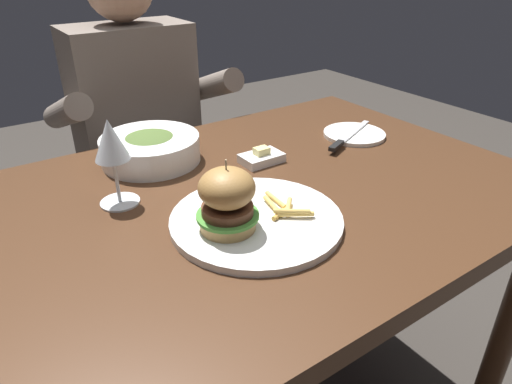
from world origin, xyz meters
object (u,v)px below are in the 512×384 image
object	(u,v)px
bread_plate	(354,134)
table_knife	(347,137)
burger_sandwich	(227,200)
wine_glass	(111,145)
butter_dish	(262,157)
soup_bowl	(150,148)
diner_person	(142,157)
main_plate	(256,220)

from	to	relation	value
bread_plate	table_knife	xyz separation A→B (m)	(-0.05, -0.02, 0.01)
burger_sandwich	wine_glass	size ratio (longest dim) A/B	0.75
butter_dish	soup_bowl	world-z (taller)	soup_bowl
table_knife	diner_person	xyz separation A→B (m)	(-0.33, 0.60, -0.19)
main_plate	bread_plate	xyz separation A→B (m)	(0.45, 0.21, -0.00)
wine_glass	diner_person	world-z (taller)	diner_person
burger_sandwich	diner_person	xyz separation A→B (m)	(0.14, 0.78, -0.25)
burger_sandwich	bread_plate	bearing A→B (deg)	22.09
wine_glass	table_knife	xyz separation A→B (m)	(0.58, -0.02, -0.11)
table_knife	diner_person	bearing A→B (deg)	118.77
burger_sandwich	diner_person	bearing A→B (deg)	79.99
main_plate	soup_bowl	bearing A→B (deg)	97.37
wine_glass	diner_person	distance (m)	0.69
soup_bowl	main_plate	bearing A→B (deg)	-82.63
table_knife	wine_glass	bearing A→B (deg)	177.55
table_knife	butter_dish	xyz separation A→B (m)	(-0.25, 0.02, -0.00)
wine_glass	bread_plate	bearing A→B (deg)	-0.39
burger_sandwich	main_plate	bearing A→B (deg)	2.93
main_plate	diner_person	distance (m)	0.81
bread_plate	butter_dish	bearing A→B (deg)	179.31
burger_sandwich	butter_dish	xyz separation A→B (m)	(0.22, 0.21, -0.06)
main_plate	soup_bowl	distance (m)	0.36
wine_glass	bread_plate	size ratio (longest dim) A/B	1.06
burger_sandwich	bread_plate	size ratio (longest dim) A/B	0.80
main_plate	burger_sandwich	bearing A→B (deg)	-177.07
soup_bowl	diner_person	bearing A→B (deg)	73.67
main_plate	diner_person	xyz separation A→B (m)	(0.08, 0.78, -0.18)
burger_sandwich	soup_bowl	xyz separation A→B (m)	(0.01, 0.36, -0.04)
burger_sandwich	butter_dish	size ratio (longest dim) A/B	1.34
burger_sandwich	butter_dish	distance (m)	0.31
main_plate	table_knife	size ratio (longest dim) A/B	1.37
butter_dish	soup_bowl	xyz separation A→B (m)	(-0.20, 0.15, 0.02)
burger_sandwich	diner_person	world-z (taller)	diner_person
soup_bowl	diner_person	xyz separation A→B (m)	(0.12, 0.42, -0.21)
soup_bowl	wine_glass	bearing A→B (deg)	-131.00
table_knife	soup_bowl	size ratio (longest dim) A/B	1.01
main_plate	wine_glass	bearing A→B (deg)	129.93
butter_dish	diner_person	bearing A→B (deg)	98.06
table_knife	soup_bowl	bearing A→B (deg)	158.99
table_knife	butter_dish	distance (m)	0.25
table_knife	diner_person	world-z (taller)	diner_person
bread_plate	diner_person	bearing A→B (deg)	123.08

